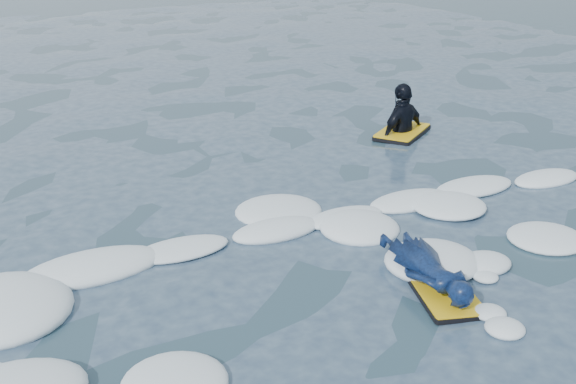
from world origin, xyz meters
name	(u,v)px	position (x,y,z in m)	size (l,w,h in m)	color
ground	(252,331)	(0.00, 0.00, 0.00)	(120.00, 120.00, 0.00)	#1B2F42
foam_band	(206,280)	(0.00, 1.03, 0.00)	(12.00, 3.10, 0.30)	white
prone_woman_unit	(431,271)	(1.82, -0.13, 0.18)	(0.79, 1.50, 0.36)	black
waiting_rider_unit	(402,135)	(4.63, 4.02, 0.00)	(1.28, 1.14, 1.69)	black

